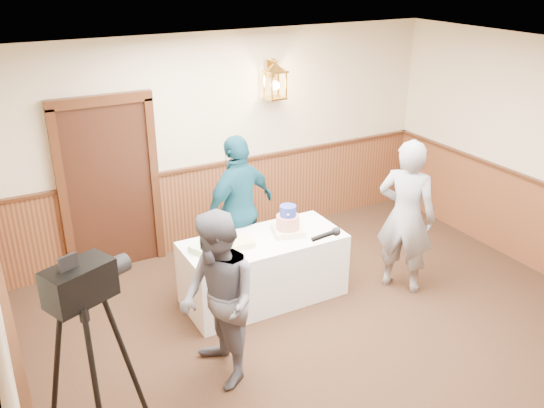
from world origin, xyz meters
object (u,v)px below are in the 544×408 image
at_px(display_table, 264,269).
at_px(tv_camera_rig, 96,389).
at_px(assistant_p, 240,209).
at_px(sheet_cake_yellow, 237,243).
at_px(interviewer, 218,301).
at_px(sheet_cake_green, 206,247).
at_px(tiered_cake, 288,223).
at_px(baker, 406,217).

relative_size(display_table, tv_camera_rig, 1.00).
xyz_separation_m(display_table, assistant_p, (-0.02, 0.57, 0.52)).
relative_size(sheet_cake_yellow, interviewer, 0.20).
bearing_deg(tv_camera_rig, sheet_cake_green, 24.18).
bearing_deg(tiered_cake, interviewer, -141.82).
bearing_deg(baker, tv_camera_rig, 71.89).
distance_m(tiered_cake, tv_camera_rig, 2.97).
height_order(tiered_cake, sheet_cake_green, tiered_cake).
bearing_deg(tiered_cake, sheet_cake_green, 176.70).
relative_size(sheet_cake_yellow, sheet_cake_green, 1.06).
distance_m(sheet_cake_yellow, interviewer, 1.21).
relative_size(tiered_cake, baker, 0.22).
bearing_deg(sheet_cake_yellow, interviewer, -123.33).
xyz_separation_m(tiered_cake, interviewer, (-1.30, -1.02, -0.05)).
height_order(sheet_cake_green, assistant_p, assistant_p).
height_order(sheet_cake_green, baker, baker).
height_order(display_table, interviewer, interviewer).
xyz_separation_m(sheet_cake_yellow, assistant_p, (0.31, 0.58, 0.11)).
height_order(sheet_cake_green, interviewer, interviewer).
bearing_deg(assistant_p, baker, 124.69).
bearing_deg(interviewer, sheet_cake_green, 163.60).
relative_size(sheet_cake_green, interviewer, 0.19).
xyz_separation_m(baker, assistant_p, (-1.55, 1.12, -0.01)).
bearing_deg(sheet_cake_yellow, tv_camera_rig, -139.42).
bearing_deg(baker, sheet_cake_yellow, 39.72).
bearing_deg(assistant_p, sheet_cake_green, 19.45).
distance_m(display_table, baker, 1.72).
relative_size(display_table, assistant_p, 1.00).
distance_m(sheet_cake_green, assistant_p, 0.83).
xyz_separation_m(display_table, interviewer, (-0.98, -1.02, 0.46)).
distance_m(display_table, interviewer, 1.49).
bearing_deg(tiered_cake, assistant_p, 119.87).
bearing_deg(display_table, assistant_p, 91.54).
xyz_separation_m(sheet_cake_yellow, baker, (1.86, -0.55, 0.13)).
relative_size(sheet_cake_green, tv_camera_rig, 0.17).
distance_m(sheet_cake_yellow, tv_camera_rig, 2.46).
relative_size(interviewer, tv_camera_rig, 0.92).
bearing_deg(interviewer, assistant_p, 149.30).
bearing_deg(sheet_cake_green, tiered_cake, -3.30).
height_order(display_table, baker, baker).
distance_m(sheet_cake_yellow, baker, 1.94).
xyz_separation_m(tiered_cake, sheet_cake_yellow, (-0.63, -0.01, -0.10)).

